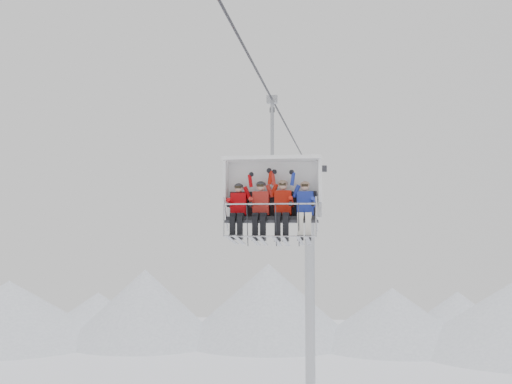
# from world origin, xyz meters

# --- Properties ---
(ridgeline) EXTENTS (72.00, 21.00, 7.00)m
(ridgeline) POSITION_xyz_m (-1.58, 42.05, 2.84)
(ridgeline) COLOR silver
(ridgeline) RESTS_ON ground
(lift_tower_right) EXTENTS (2.00, 1.80, 13.48)m
(lift_tower_right) POSITION_xyz_m (0.00, 22.00, 5.78)
(lift_tower_right) COLOR #AFB1B6
(lift_tower_right) RESTS_ON ground
(haul_cable) EXTENTS (0.06, 50.00, 0.06)m
(haul_cable) POSITION_xyz_m (0.00, 0.00, 13.30)
(haul_cable) COLOR #303136
(haul_cable) RESTS_ON lift_tower_left
(chairlift_carrier) EXTENTS (2.72, 1.17, 3.98)m
(chairlift_carrier) POSITION_xyz_m (0.00, 3.42, 10.75)
(chairlift_carrier) COLOR black
(chairlift_carrier) RESTS_ON haul_cable
(skier_far_left) EXTENTS (0.43, 1.69, 1.69)m
(skier_far_left) POSITION_xyz_m (-0.93, 3.11, 10.23)
(skier_far_left) COLOR #BD0409
(skier_far_left) RESTS_ON chairlift_carrier
(skier_center_left) EXTENTS (0.45, 1.69, 1.76)m
(skier_center_left) POSITION_xyz_m (-0.31, 3.12, 10.25)
(skier_center_left) COLOR red
(skier_center_left) RESTS_ON chairlift_carrier
(skier_center_right) EXTENTS (0.46, 1.69, 1.80)m
(skier_center_right) POSITION_xyz_m (0.31, 3.12, 10.26)
(skier_center_right) COLOR #B71708
(skier_center_right) RESTS_ON chairlift_carrier
(skier_far_right) EXTENTS (0.44, 1.69, 1.74)m
(skier_far_right) POSITION_xyz_m (0.92, 3.11, 10.24)
(skier_far_right) COLOR #2033A8
(skier_far_right) RESTS_ON chairlift_carrier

